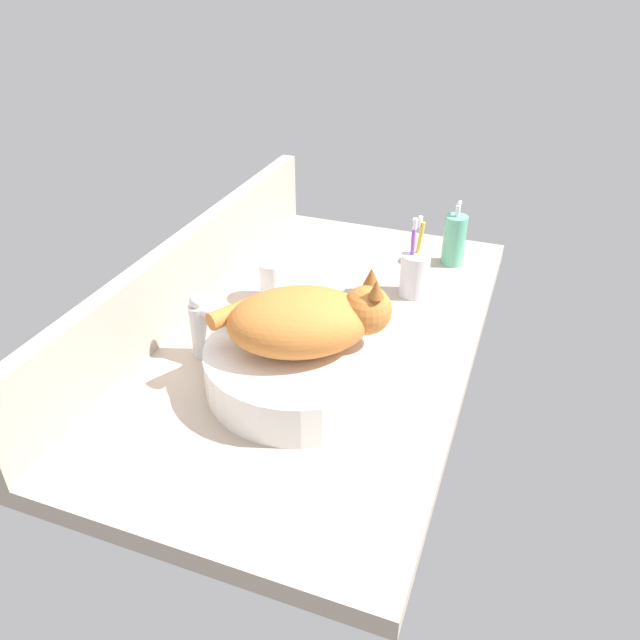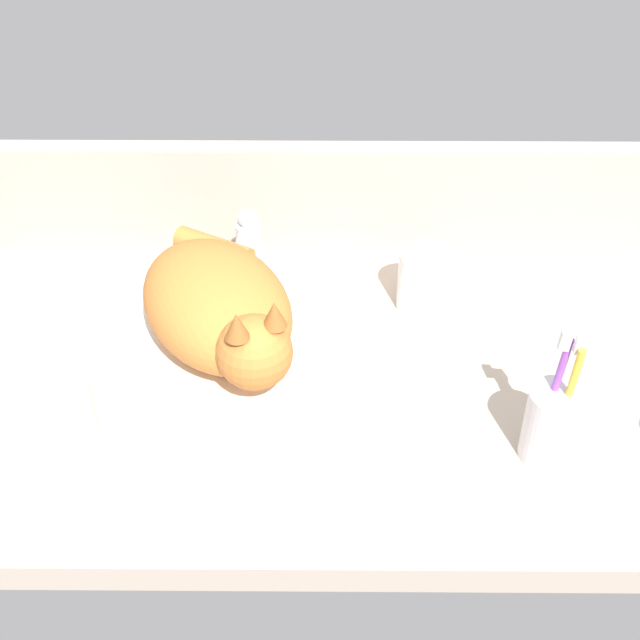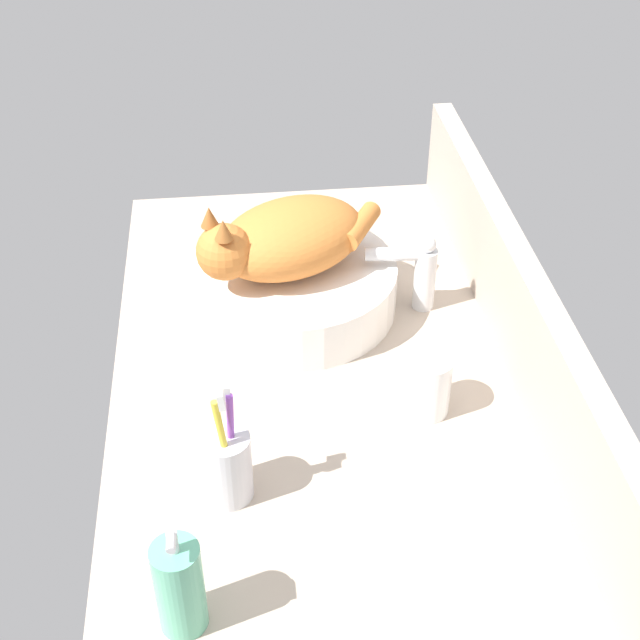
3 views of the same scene
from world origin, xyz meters
The scene contains 7 objects.
ground_plane centered at (0.00, 0.00, -2.00)cm, with size 113.29×63.28×4.00cm, color #B2A08E.
backsplash_panel centered at (0.00, 29.84, 8.79)cm, with size 113.29×3.60×17.58cm, color #AD9E8E.
sink_basin centered at (-17.30, -2.94, 4.07)cm, with size 34.27×34.27×8.14cm, color white.
cat centered at (-16.61, -4.12, 13.89)cm, with size 26.48×30.24×14.00cm.
faucet centered at (-15.25, 17.57, 7.30)cm, with size 3.89×11.86×13.60cm.
toothbrush_cup centered at (22.81, -14.77, 5.37)cm, with size 6.58×6.58×18.66cm.
water_glass centered at (9.74, 14.03, 4.07)cm, with size 6.71×6.71×9.35cm.
Camera 2 is at (-4.06, -88.45, 81.14)cm, focal length 50.00 mm.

